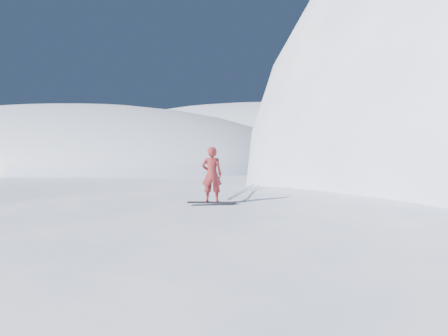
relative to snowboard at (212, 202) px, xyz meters
The scene contains 9 objects.
ground 2.71m from the snowboard, 15.25° to the right, with size 400.00×400.00×0.00m, color white.
near_ridge 4.22m from the snowboard, 50.60° to the left, with size 36.00×28.00×4.80m, color white.
far_ridge_a 91.11m from the snowboard, 139.06° to the left, with size 120.00×70.00×28.00m, color white.
far_ridge_c 116.36m from the snowboard, 109.48° to the left, with size 140.00×90.00×36.00m, color white.
wind_bumps 3.07m from the snowboard, 70.40° to the left, with size 16.00×14.40×1.00m.
snowboard is the anchor object (origin of this frame).
snowboarder 0.92m from the snowboard, ahead, with size 0.66×0.43×1.82m, color maroon.
vapor_plume 57.87m from the snowboard, 148.12° to the left, with size 10.69×8.55×7.48m, color white.
board_tracks 3.92m from the snowboard, 92.61° to the left, with size 1.73×5.93×0.04m.
Camera 1 is at (4.38, -11.45, 4.23)m, focal length 32.00 mm.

